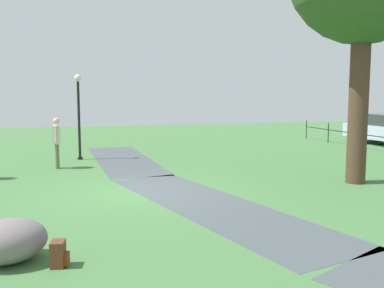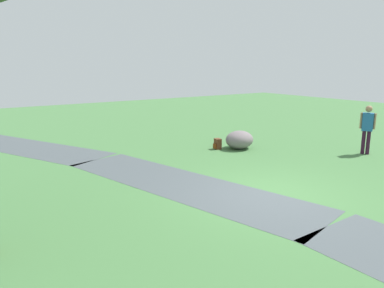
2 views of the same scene
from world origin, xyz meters
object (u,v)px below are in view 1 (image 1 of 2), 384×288
lawn_boulder (9,241)px  man_near_boulder (57,139)px  backpack_by_boulder (59,254)px  lamp_post (79,107)px

lawn_boulder → man_near_boulder: bearing=175.8°
lawn_boulder → man_near_boulder: man_near_boulder is taller
backpack_by_boulder → man_near_boulder: bearing=-179.4°
man_near_boulder → backpack_by_boulder: man_near_boulder is taller
lawn_boulder → lamp_post: bearing=172.1°
backpack_by_boulder → lamp_post: bearing=176.2°
backpack_by_boulder → lawn_boulder: bearing=-118.3°
lamp_post → man_near_boulder: 2.35m
lamp_post → lawn_boulder: size_ratio=2.24×
man_near_boulder → backpack_by_boulder: 9.27m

